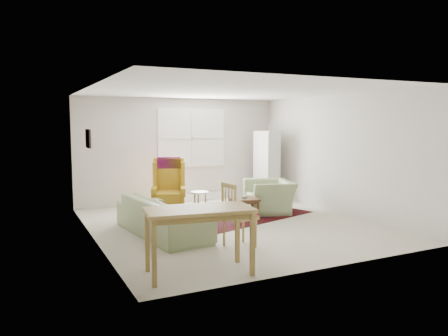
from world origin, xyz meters
name	(u,v)px	position (x,y,z in m)	size (l,w,h in m)	color
room	(227,158)	(0.02, 0.21, 1.26)	(5.04, 5.54, 2.51)	beige
rug	(234,214)	(0.45, 0.74, 0.01)	(2.90, 1.87, 0.03)	black
sofa	(162,209)	(-1.38, -0.11, 0.44)	(2.19, 0.86, 0.88)	gray
armchair	(269,193)	(1.26, 0.67, 0.41)	(1.05, 0.92, 0.82)	gray
wingback_chair	(169,186)	(-0.71, 1.50, 0.59)	(0.68, 0.72, 1.19)	#B1871B
coffee_table	(244,209)	(0.43, 0.28, 0.22)	(0.54, 0.54, 0.44)	#442A15
stool	(200,203)	(-0.21, 1.04, 0.25)	(0.38, 0.38, 0.50)	white
cabinet	(267,166)	(2.03, 2.04, 0.85)	(0.36, 0.68, 1.71)	silver
desk	(199,241)	(-1.57, -2.20, 0.43)	(1.35, 0.67, 0.85)	#A18541
desk_chair	(240,215)	(-0.53, -1.36, 0.50)	(0.44, 0.44, 1.00)	#A18541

